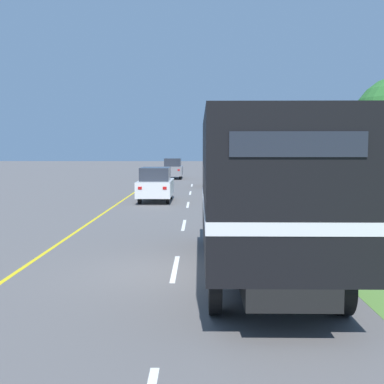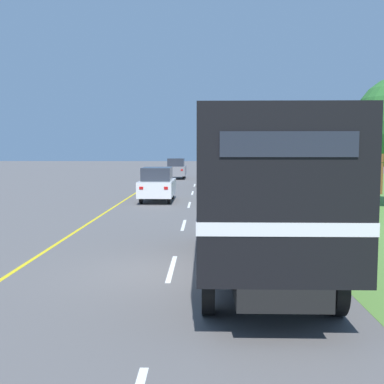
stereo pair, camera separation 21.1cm
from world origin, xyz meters
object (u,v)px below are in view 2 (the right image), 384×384
(highway_sign, at_px, (354,180))
(roadside_tree_mid, at_px, (319,137))
(lead_car_black_ahead, at_px, (221,174))
(lead_car_grey_ahead, at_px, (176,168))
(horse_trailer_truck, at_px, (257,189))
(lead_car_white, at_px, (157,184))

(highway_sign, relative_size, roadside_tree_mid, 0.48)
(lead_car_black_ahead, relative_size, roadside_tree_mid, 0.82)
(lead_car_grey_ahead, xyz_separation_m, highway_sign, (8.32, -27.96, 0.72))
(lead_car_black_ahead, height_order, roadside_tree_mid, roadside_tree_mid)
(horse_trailer_truck, xyz_separation_m, lead_car_grey_ahead, (-3.91, 35.39, -1.00))
(highway_sign, bearing_deg, roadside_tree_mid, 81.99)
(lead_car_grey_ahead, xyz_separation_m, roadside_tree_mid, (10.29, -13.98, 2.69))
(horse_trailer_truck, relative_size, lead_car_grey_ahead, 2.08)
(lead_car_grey_ahead, height_order, highway_sign, highway_sign)
(lead_car_grey_ahead, distance_m, highway_sign, 29.18)
(horse_trailer_truck, distance_m, highway_sign, 8.64)
(lead_car_white, distance_m, highway_sign, 11.50)
(horse_trailer_truck, xyz_separation_m, lead_car_black_ahead, (0.09, 25.97, -1.05))
(highway_sign, xyz_separation_m, roadside_tree_mid, (1.97, 13.98, 1.96))
(lead_car_grey_ahead, bearing_deg, roadside_tree_mid, -53.66)
(horse_trailer_truck, bearing_deg, highway_sign, 59.29)
(lead_car_grey_ahead, bearing_deg, highway_sign, -73.43)
(horse_trailer_truck, bearing_deg, lead_car_white, 103.67)
(lead_car_black_ahead, distance_m, highway_sign, 19.06)
(horse_trailer_truck, distance_m, lead_car_grey_ahead, 35.62)
(lead_car_black_ahead, xyz_separation_m, highway_sign, (4.32, -18.54, 0.78))
(horse_trailer_truck, bearing_deg, roadside_tree_mid, 73.40)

